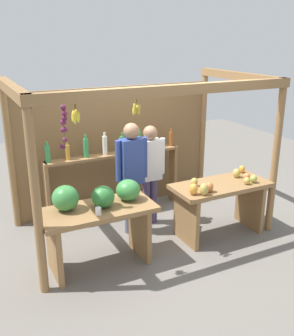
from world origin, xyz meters
The scene contains 7 objects.
ground_plane centered at (0.00, 0.00, 0.00)m, with size 12.00×12.00×0.00m, color slate.
market_stall centered at (-0.01, 0.43, 1.29)m, with size 3.44×1.91×2.22m.
fruit_counter_left centered at (-0.90, -0.65, 0.71)m, with size 1.39×0.64×1.09m.
fruit_counter_right centered at (0.90, -0.69, 0.59)m, with size 1.39×0.64×0.94m.
bottle_shelf_unit centered at (-0.17, 0.68, 0.82)m, with size 2.21×0.22×1.36m.
vendor_man centered at (-0.18, -0.06, 0.98)m, with size 0.48×0.22×1.63m.
vendor_woman centered at (0.18, 0.09, 0.91)m, with size 0.48×0.21×1.53m.
Camera 1 is at (-2.30, -4.77, 2.75)m, focal length 41.78 mm.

